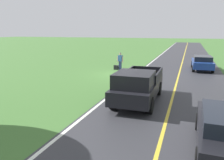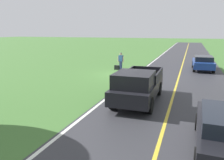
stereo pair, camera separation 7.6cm
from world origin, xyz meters
TOP-DOWN VIEW (x-y plane):
  - ground_plane at (0.00, 0.00)m, footprint 200.00×200.00m
  - road_surface at (-4.87, 0.00)m, footprint 7.58×120.00m
  - lane_edge_line at (-1.26, 0.00)m, footprint 0.16×117.60m
  - lane_centre_line at (-4.87, 0.00)m, footprint 0.14×117.60m
  - hitchhiker_walking at (0.81, -2.34)m, footprint 0.62×0.53m
  - suitcase_carried at (1.24, -2.29)m, footprint 0.48×0.24m
  - pickup_truck_passing at (-3.10, 7.30)m, footprint 2.13×5.42m
  - sedan_near_oncoming at (-6.89, -4.94)m, footprint 2.04×4.45m

SIDE VIEW (x-z plane):
  - ground_plane at x=0.00m, z-range 0.00..0.00m
  - road_surface at x=-4.87m, z-range 0.00..0.00m
  - lane_edge_line at x=-1.26m, z-range 0.00..0.01m
  - lane_centre_line at x=-4.87m, z-range 0.00..0.01m
  - suitcase_carried at x=1.24m, z-range 0.00..0.45m
  - sedan_near_oncoming at x=-6.89m, z-range 0.05..1.46m
  - pickup_truck_passing at x=-3.10m, z-range 0.06..1.88m
  - hitchhiker_walking at x=0.81m, z-range 0.11..1.85m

